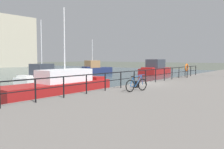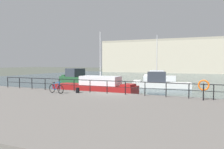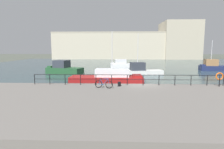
% 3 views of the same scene
% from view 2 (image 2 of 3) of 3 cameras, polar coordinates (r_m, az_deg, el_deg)
% --- Properties ---
extents(ground_plane, '(240.00, 240.00, 0.00)m').
position_cam_2_polar(ground_plane, '(20.33, -0.16, -6.66)').
color(ground_plane, '#4C5147').
extents(water_basin, '(80.00, 60.00, 0.01)m').
position_cam_2_polar(water_basin, '(49.24, 14.75, -1.10)').
color(water_basin, '#33474C').
rests_on(water_basin, ground_plane).
extents(quay_promenade, '(56.00, 13.00, 0.82)m').
position_cam_2_polar(quay_promenade, '(14.71, -10.97, -8.80)').
color(quay_promenade, slate).
rests_on(quay_promenade, ground_plane).
extents(harbor_building, '(59.16, 16.42, 15.19)m').
position_cam_2_polar(harbor_building, '(81.97, 23.26, 4.39)').
color(harbor_building, '#C1B79E').
rests_on(harbor_building, ground_plane).
extents(moored_blue_motorboat, '(9.49, 2.70, 6.68)m').
position_cam_2_polar(moored_blue_motorboat, '(26.02, -3.77, -2.96)').
color(moored_blue_motorboat, maroon).
rests_on(moored_blue_motorboat, water_basin).
extents(moored_red_daysailer, '(7.94, 3.60, 7.07)m').
position_cam_2_polar(moored_red_daysailer, '(32.41, 11.36, -1.82)').
color(moored_red_daysailer, white).
rests_on(moored_red_daysailer, water_basin).
extents(moored_small_launch, '(6.94, 4.43, 2.41)m').
position_cam_2_polar(moored_small_launch, '(38.28, -8.50, -0.83)').
color(moored_small_launch, '#23512D').
rests_on(moored_small_launch, water_basin).
extents(moored_white_yacht, '(6.08, 2.99, 1.92)m').
position_cam_2_polar(moored_white_yacht, '(44.56, 11.25, -0.52)').
color(moored_white_yacht, white).
rests_on(moored_white_yacht, water_basin).
extents(quay_railing, '(22.71, 0.07, 1.08)m').
position_cam_2_polar(quay_railing, '(19.47, -1.20, -2.45)').
color(quay_railing, black).
rests_on(quay_railing, quay_promenade).
extents(parked_bicycle, '(1.74, 0.43, 0.98)m').
position_cam_2_polar(parked_bicycle, '(20.19, -13.32, -3.33)').
color(parked_bicycle, black).
rests_on(parked_bicycle, quay_promenade).
extents(mooring_bollard, '(0.32, 0.32, 0.44)m').
position_cam_2_polar(mooring_bollard, '(20.12, -8.33, -3.79)').
color(mooring_bollard, black).
rests_on(mooring_bollard, quay_promenade).
extents(life_ring_stand, '(0.75, 0.16, 1.40)m').
position_cam_2_polar(life_ring_stand, '(17.15, 21.25, -2.59)').
color(life_ring_stand, black).
rests_on(life_ring_stand, quay_promenade).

